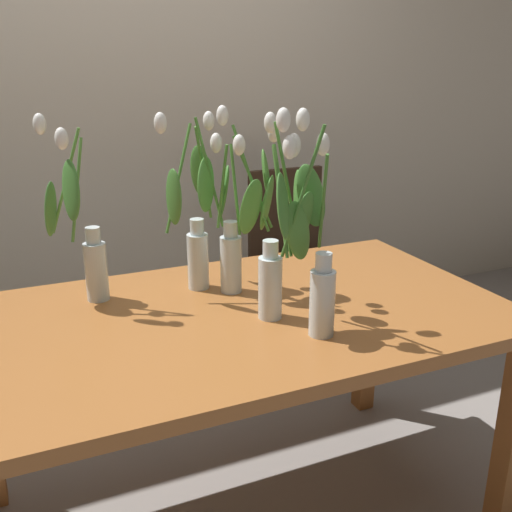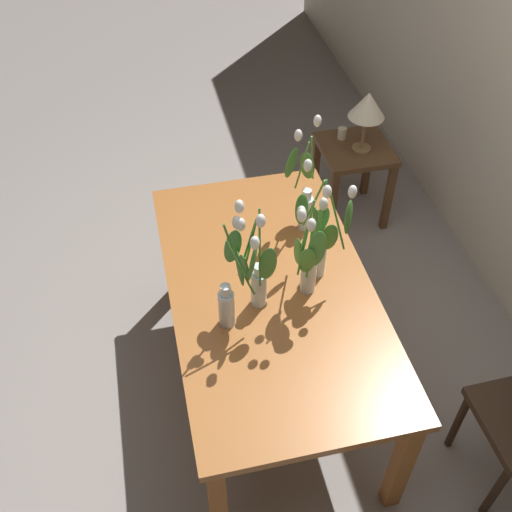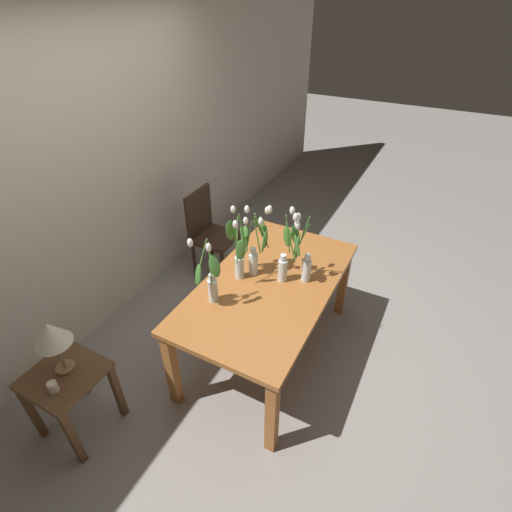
# 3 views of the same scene
# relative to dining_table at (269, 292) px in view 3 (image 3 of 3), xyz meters

# --- Properties ---
(ground_plane) EXTENTS (18.00, 18.00, 0.00)m
(ground_plane) POSITION_rel_dining_table_xyz_m (0.00, 0.00, -0.65)
(ground_plane) COLOR gray
(room_wall_rear) EXTENTS (9.00, 0.10, 2.70)m
(room_wall_rear) POSITION_rel_dining_table_xyz_m (0.00, 1.53, 0.70)
(room_wall_rear) COLOR beige
(room_wall_rear) RESTS_ON ground
(dining_table) EXTENTS (1.60, 0.90, 0.74)m
(dining_table) POSITION_rel_dining_table_xyz_m (0.00, 0.00, 0.00)
(dining_table) COLOR #A3602D
(dining_table) RESTS_ON ground
(tulip_vase_0) EXTENTS (0.26, 0.23, 0.57)m
(tulip_vase_0) POSITION_rel_dining_table_xyz_m (-0.03, 0.23, 0.31)
(tulip_vase_0) COLOR silver
(tulip_vase_0) RESTS_ON dining_table
(tulip_vase_1) EXTENTS (0.26, 0.20, 0.56)m
(tulip_vase_1) POSITION_rel_dining_table_xyz_m (0.07, 0.14, 0.32)
(tulip_vase_1) COLOR silver
(tulip_vase_1) RESTS_ON dining_table
(tulip_vase_2) EXTENTS (0.17, 0.19, 0.56)m
(tulip_vase_2) POSITION_rel_dining_table_xyz_m (-0.38, 0.25, 0.28)
(tulip_vase_2) COLOR silver
(tulip_vase_2) RESTS_ON dining_table
(tulip_vase_3) EXTENTS (0.14, 0.17, 0.58)m
(tulip_vase_3) POSITION_rel_dining_table_xyz_m (0.10, -0.09, 0.30)
(tulip_vase_3) COLOR silver
(tulip_vase_3) RESTS_ON dining_table
(tulip_vase_4) EXTENTS (0.19, 0.18, 0.59)m
(tulip_vase_4) POSITION_rel_dining_table_xyz_m (0.14, -0.20, 0.28)
(tulip_vase_4) COLOR silver
(tulip_vase_4) RESTS_ON dining_table
(dining_chair) EXTENTS (0.41, 0.41, 0.93)m
(dining_chair) POSITION_rel_dining_table_xyz_m (0.71, 1.03, -0.12)
(dining_chair) COLOR #382619
(dining_chair) RESTS_ON ground
(side_table) EXTENTS (0.44, 0.44, 0.55)m
(side_table) POSITION_rel_dining_table_xyz_m (-1.20, 0.85, -0.22)
(side_table) COLOR brown
(side_table) RESTS_ON ground
(table_lamp) EXTENTS (0.22, 0.22, 0.40)m
(table_lamp) POSITION_rel_dining_table_xyz_m (-1.17, 0.87, 0.21)
(table_lamp) COLOR olive
(table_lamp) RESTS_ON side_table
(pillar_candle) EXTENTS (0.06, 0.06, 0.07)m
(pillar_candle) POSITION_rel_dining_table_xyz_m (-1.31, 0.79, -0.06)
(pillar_candle) COLOR beige
(pillar_candle) RESTS_ON side_table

